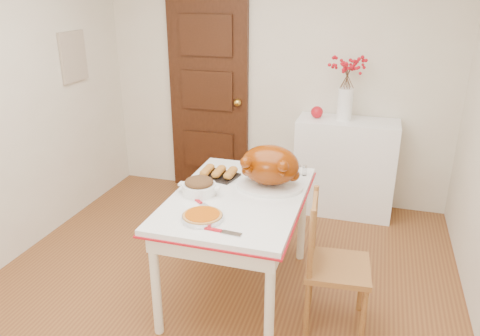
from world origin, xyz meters
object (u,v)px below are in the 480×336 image
(chair_oak, at_px, (338,264))
(turkey_platter, at_px, (270,167))
(sideboard, at_px, (344,167))
(pumpkin_pie, at_px, (202,216))
(kitchen_table, at_px, (238,245))

(chair_oak, relative_size, turkey_platter, 1.90)
(sideboard, bearing_deg, turkey_platter, -107.83)
(chair_oak, height_order, turkey_platter, turkey_platter)
(sideboard, bearing_deg, pumpkin_pie, -110.12)
(chair_oak, bearing_deg, turkey_platter, 52.34)
(turkey_platter, bearing_deg, kitchen_table, -122.00)
(kitchen_table, height_order, pumpkin_pie, pumpkin_pie)
(kitchen_table, distance_m, turkey_platter, 0.60)
(pumpkin_pie, bearing_deg, turkey_platter, 64.93)
(kitchen_table, height_order, turkey_platter, turkey_platter)
(sideboard, height_order, turkey_platter, turkey_platter)
(pumpkin_pie, bearing_deg, chair_oak, 16.91)
(turkey_platter, distance_m, pumpkin_pie, 0.67)
(chair_oak, distance_m, turkey_platter, 0.80)
(sideboard, relative_size, pumpkin_pie, 3.73)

